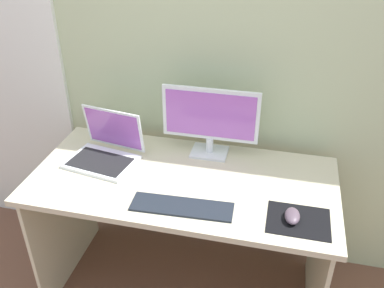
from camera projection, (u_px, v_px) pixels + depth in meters
name	position (u px, v px, depth m)	size (l,w,h in m)	color
ground_plane	(184.00, 287.00, 2.30)	(8.00, 8.00, 0.00)	brown
wall_back	(203.00, 42.00, 2.01)	(6.00, 0.04, 2.50)	#B5C199
desk	(183.00, 204.00, 2.00)	(1.40, 0.68, 0.74)	beige
monitor	(210.00, 119.00, 2.01)	(0.47, 0.14, 0.35)	silver
laptop	(105.00, 151.00, 2.03)	(0.36, 0.32, 0.24)	white
keyboard_external	(182.00, 207.00, 1.74)	(0.43, 0.12, 0.01)	#1D232C
mousepad	(298.00, 221.00, 1.67)	(0.25, 0.20, 0.00)	black
mouse	(292.00, 216.00, 1.66)	(0.06, 0.10, 0.04)	#564554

